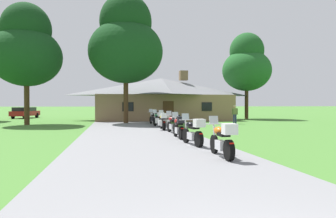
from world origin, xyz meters
TOP-DOWN VIEW (x-y plane):
  - ground_plane at (0.00, 20.00)m, footprint 500.00×500.00m
  - asphalt_driveway at (0.00, 18.00)m, footprint 6.40×80.00m
  - motorcycle_orange_nearest_to_camera at (2.00, 7.00)m, footprint 0.66×2.08m
  - motorcycle_black_second_in_row at (1.84, 9.99)m, footprint 0.73×2.08m
  - motorcycle_red_third_in_row at (1.81, 12.70)m, footprint 0.66×2.08m
  - motorcycle_red_fourth_in_row at (2.04, 15.40)m, footprint 0.66×2.08m
  - motorcycle_yellow_fifth_in_row at (1.86, 17.93)m, footprint 0.73×2.08m
  - motorcycle_green_sixth_in_row at (1.99, 20.82)m, footprint 0.94×2.07m
  - motorcycle_silver_farthest_in_row at (2.01, 23.79)m, footprint 0.90×2.08m
  - stone_lodge at (4.07, 32.62)m, footprint 15.33×9.41m
  - bystander_olive_shirt_near_lodge at (9.45, 23.97)m, footprint 0.55×0.25m
  - tree_left_near at (-8.74, 25.80)m, footprint 5.95×5.95m
  - tree_by_lodge_front at (-0.27, 26.03)m, footprint 6.78×6.78m
  - tree_right_of_lodge at (14.55, 32.64)m, footprint 5.87×5.87m
  - parked_red_suv_far_left at (-12.51, 39.42)m, footprint 2.70×4.87m

SIDE VIEW (x-z plane):
  - ground_plane at x=0.00m, z-range 0.00..0.00m
  - asphalt_driveway at x=0.00m, z-range 0.00..0.06m
  - motorcycle_yellow_fifth_in_row at x=1.86m, z-range -0.04..1.26m
  - motorcycle_green_sixth_in_row at x=1.99m, z-range -0.04..1.26m
  - motorcycle_silver_farthest_in_row at x=2.01m, z-range -0.04..1.26m
  - motorcycle_orange_nearest_to_camera at x=2.00m, z-range -0.03..1.27m
  - motorcycle_black_second_in_row at x=1.84m, z-range -0.03..1.27m
  - motorcycle_red_third_in_row at x=1.81m, z-range -0.03..1.27m
  - motorcycle_red_fourth_in_row at x=2.04m, z-range -0.03..1.27m
  - parked_red_suv_far_left at x=-12.51m, z-range 0.08..1.48m
  - bystander_olive_shirt_near_lodge at x=9.45m, z-range 0.11..1.79m
  - stone_lodge at x=4.07m, z-range -0.38..5.30m
  - tree_left_near at x=-8.74m, z-range 1.32..11.78m
  - tree_right_of_lodge at x=14.55m, z-range 1.36..11.80m
  - tree_by_lodge_front at x=-0.27m, z-range 1.47..13.31m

